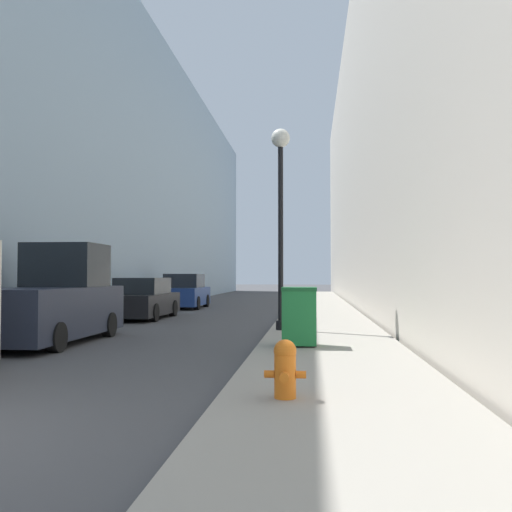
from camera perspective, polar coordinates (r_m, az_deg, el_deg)
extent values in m
cube|color=gray|center=(22.91, 6.57, -5.82)|extent=(3.07, 60.00, 0.15)
cube|color=#849EB2|center=(34.42, -18.90, 7.79)|extent=(12.00, 60.00, 14.79)
cube|color=beige|center=(32.53, 20.03, 9.58)|extent=(12.00, 60.00, 16.14)
cylinder|color=orange|center=(6.97, 2.93, -11.95)|extent=(0.26, 0.26, 0.51)
sphere|color=orange|center=(6.92, 2.92, -9.46)|extent=(0.27, 0.27, 0.27)
cylinder|color=orange|center=(6.91, 2.92, -8.79)|extent=(0.07, 0.07, 0.06)
cylinder|color=orange|center=(6.77, 2.85, -12.01)|extent=(0.11, 0.12, 0.11)
cylinder|color=orange|center=(6.97, 1.33, -11.72)|extent=(0.12, 0.09, 0.09)
cylinder|color=orange|center=(6.96, 4.53, -11.74)|extent=(0.12, 0.09, 0.09)
cube|color=#1E7538|center=(11.98, 4.36, -6.16)|extent=(0.71, 0.66, 1.11)
cube|color=#16572A|center=(11.95, 4.36, -3.32)|extent=(0.73, 0.68, 0.08)
cylinder|color=black|center=(12.32, 2.99, -8.42)|extent=(0.05, 0.16, 0.16)
cylinder|color=black|center=(12.31, 5.81, -8.42)|extent=(0.05, 0.16, 0.16)
cylinder|color=black|center=(15.49, 2.49, -6.93)|extent=(0.27, 0.27, 0.25)
cylinder|color=black|center=(15.47, 2.48, 1.89)|extent=(0.14, 0.14, 5.01)
sphere|color=silver|center=(15.88, 2.47, 11.69)|extent=(0.51, 0.51, 0.51)
cube|color=#232838|center=(14.55, -19.90, -5.25)|extent=(1.91, 5.04, 1.16)
cube|color=black|center=(15.33, -18.43, -0.88)|extent=(1.76, 1.61, 1.09)
cylinder|color=black|center=(16.37, -20.36, -6.40)|extent=(0.24, 0.64, 0.64)
cylinder|color=black|center=(15.68, -14.51, -6.66)|extent=(0.24, 0.64, 0.64)
cylinder|color=black|center=(12.80, -19.36, -7.67)|extent=(0.24, 0.64, 0.64)
cube|color=black|center=(21.93, -11.24, -4.74)|extent=(1.76, 4.61, 0.77)
cube|color=#1E2328|center=(21.90, -11.23, -2.94)|extent=(1.55, 2.39, 0.60)
cylinder|color=black|center=(23.49, -12.16, -5.10)|extent=(0.24, 0.64, 0.64)
cylinder|color=black|center=(23.05, -8.31, -5.18)|extent=(0.24, 0.64, 0.64)
cylinder|color=black|center=(20.88, -14.48, -5.47)|extent=(0.24, 0.64, 0.64)
cylinder|color=black|center=(20.39, -10.18, -5.59)|extent=(0.24, 0.64, 0.64)
cube|color=navy|center=(28.59, -7.17, -4.01)|extent=(1.88, 4.07, 0.87)
cube|color=#1E2328|center=(28.57, -7.16, -2.46)|extent=(1.65, 2.12, 0.68)
cylinder|color=black|center=(29.98, -8.27, -4.44)|extent=(0.24, 0.64, 0.64)
cylinder|color=black|center=(29.62, -5.01, -4.48)|extent=(0.24, 0.64, 0.64)
cylinder|color=black|center=(27.62, -9.49, -4.64)|extent=(0.24, 0.64, 0.64)
cylinder|color=black|center=(27.22, -5.96, -4.70)|extent=(0.24, 0.64, 0.64)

